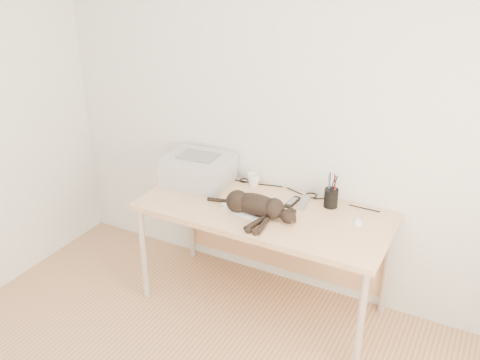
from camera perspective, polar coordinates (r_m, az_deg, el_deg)
The scene contains 11 objects.
wall_back at distance 3.47m, azimuth 5.30°, elevation 7.58°, with size 3.50×3.50×0.00m, color white.
desk at distance 3.52m, azimuth 3.11°, elevation -4.44°, with size 1.60×0.70×0.74m.
printer at distance 3.70m, azimuth -4.43°, elevation 1.13°, with size 0.46×0.40×0.21m.
papers at distance 3.38m, azimuth 0.64°, elevation -3.02°, with size 0.35×0.29×0.01m.
cat at distance 3.29m, azimuth 1.48°, elevation -2.73°, with size 0.64×0.29×0.14m.
mug at distance 3.67m, azimuth 1.47°, elevation 0.03°, with size 0.09×0.09×0.09m, color white.
pen_cup at distance 3.43m, azimuth 9.68°, elevation -1.86°, with size 0.09×0.09×0.23m.
remote_grey at distance 3.46m, azimuth 6.77°, elevation -2.40°, with size 0.05×0.19×0.02m, color slate.
remote_black at distance 3.46m, azimuth 5.60°, elevation -2.37°, with size 0.04×0.16×0.02m, color black.
mouse at distance 3.29m, azimuth 12.49°, elevation -4.31°, with size 0.06×0.10×0.03m, color white.
cable_tangle at distance 3.63m, azimuth 4.65°, elevation -0.99°, with size 1.36×0.08×0.01m, color black, non-canonical shape.
Camera 1 is at (1.26, -1.32, 2.34)m, focal length 40.00 mm.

